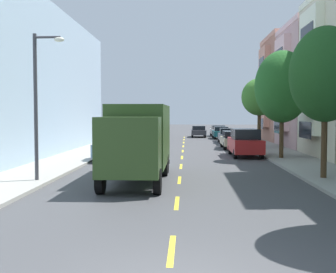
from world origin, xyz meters
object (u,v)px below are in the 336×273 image
Objects in this scene: parked_hatchback_silver at (228,135)px; parked_sedan_white at (218,131)px; street_tree_second at (325,75)px; parked_sedan_teal at (221,132)px; parked_pickup_navy at (141,134)px; delivery_box_truck at (139,138)px; parked_wagon_champagne at (233,139)px; street_tree_third at (282,87)px; moving_charcoal_sedan at (199,131)px; street_lamp at (39,95)px; parked_pickup_sky at (114,147)px; parked_suv_red at (245,142)px; street_tree_farthest at (259,97)px.

parked_hatchback_silver reaches higher than parked_sedan_white.
street_tree_second is 1.48× the size of parked_sedan_teal.
street_tree_second is 1.25× the size of parked_pickup_navy.
delivery_box_truck is 18.83m from parked_wagon_champagne.
street_tree_third reaches higher than delivery_box_truck.
street_tree_third reaches higher than moving_charcoal_sedan.
parked_pickup_navy is at bearing 86.70° from street_lamp.
parked_pickup_sky is 1.18× the size of parked_sedan_teal.
street_tree_second reaches higher than parked_sedan_teal.
street_tree_third is 4.74m from parked_suv_red.
parked_wagon_champagne is 12.58m from parked_pickup_sky.
parked_hatchback_silver is at bearing 68.19° from street_lamp.
street_tree_second is at bearing -37.77° from parked_pickup_sky.
street_tree_farthest is at bearing -81.90° from parked_sedan_teal.
street_lamp is 34.86m from parked_sedan_teal.
street_tree_third is at bearing -84.89° from parked_sedan_teal.
street_tree_second is at bearing -90.00° from street_tree_third.
parked_sedan_teal is 0.85× the size of parked_pickup_navy.
parked_sedan_teal is at bearing 93.73° from street_tree_second.
parked_sedan_teal is (0.09, 14.44, -0.05)m from parked_wagon_champagne.
parked_sedan_teal is 5.71m from parked_sedan_white.
street_tree_second reaches higher than parked_hatchback_silver.
parked_wagon_champagne is at bearing 46.70° from parked_pickup_sky.
parked_hatchback_silver is (0.08, 13.92, -0.23)m from parked_suv_red.
parked_pickup_sky is at bearing -102.92° from moving_charcoal_sedan.
parked_hatchback_silver is at bearing -89.80° from parked_sedan_white.
parked_suv_red is at bearing 100.65° from street_tree_second.
parked_sedan_white is (-2.00, 29.01, -3.93)m from street_tree_third.
parked_pickup_navy is at bearing 137.71° from parked_wagon_champagne.
street_tree_third is 1.10× the size of street_lamp.
parked_pickup_navy reaches higher than parked_sedan_white.
parked_pickup_sky is 30.60m from parked_sedan_white.
delivery_box_truck is at bearing 12.74° from street_lamp.
street_tree_second reaches higher than street_lamp.
parked_suv_red is 26.86m from parked_sedan_white.
street_lamp is 1.37× the size of parked_sedan_white.
parked_sedan_teal is (-2.08, 31.97, -3.95)m from street_tree_second.
moving_charcoal_sedan is (-4.60, 18.08, -3.60)m from street_tree_farthest.
parked_pickup_sky reaches higher than parked_sedan_teal.
street_lamp is at bearing -99.08° from parked_pickup_sky.
street_tree_third is at bearing -86.06° from parked_sedan_white.
parked_pickup_sky is at bearing -118.41° from parked_hatchback_silver.
moving_charcoal_sedan is at bearing 99.76° from street_tree_third.
parked_wagon_champagne is 11.66m from parked_pickup_navy.
parked_hatchback_silver is 12.94m from parked_sedan_white.
street_tree_second is 11.61m from parked_suv_red.
parked_suv_red is 24.74m from moving_charcoal_sedan.
parked_suv_red is (-2.03, -6.52, -3.36)m from street_tree_farthest.
parked_wagon_champagne is (10.16, 18.74, -2.97)m from street_lamp.
parked_suv_red is 9.11m from parked_pickup_sky.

